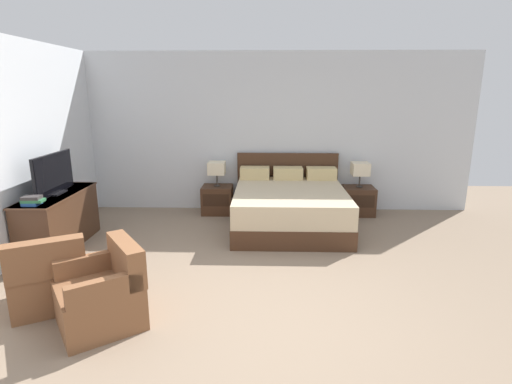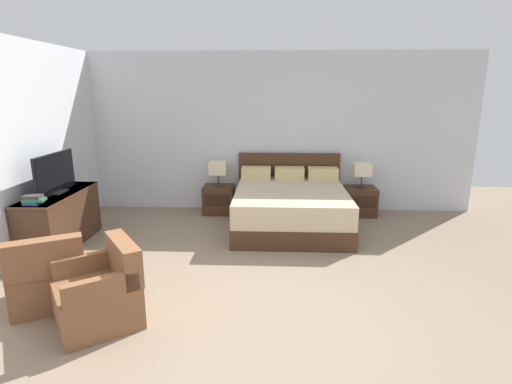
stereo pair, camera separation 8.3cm
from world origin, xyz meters
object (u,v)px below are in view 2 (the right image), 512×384
Objects in this scene: dresser at (61,219)px; book_blue_cover at (34,200)px; table_lamp_left at (218,168)px; table_lamp_right at (362,169)px; tv at (55,174)px; book_small_top at (33,197)px; armchair_by_window at (48,277)px; nightstand_left at (219,199)px; armchair_companion at (101,294)px; bed at (290,206)px; book_red_cover at (33,203)px; nightstand_right at (360,201)px.

book_blue_cover is (0.02, -0.55, 0.42)m from dresser.
table_lamp_left is at bearing 39.45° from dresser.
table_lamp_right reaches higher than dresser.
book_blue_cover is at bearing -88.50° from tv.
book_small_top reaches higher than armchair_by_window.
armchair_companion reaches higher than nightstand_left.
table_lamp_left is 0.30× the size of dresser.
table_lamp_right reaches higher than armchair_by_window.
tv is at bearing 54.63° from dresser.
book_small_top is at bearing -155.21° from bed.
nightstand_left is 0.56× the size of tv.
table_lamp_right is at bearing 40.21° from armchair_by_window.
armchair_companion is (1.35, -1.30, -0.56)m from book_small_top.
nightstand_left is at bearing 47.73° from book_red_cover.
book_small_top is at bearing 136.10° from armchair_companion.
bed is 3.77× the size of nightstand_right.
bed is at bearing 16.12° from dresser.
nightstand_left is at bearing 39.43° from dresser.
bed is 3.55m from book_small_top.
table_lamp_right is 4.92m from armchair_by_window.
book_red_cover reaches higher than nightstand_left.
armchair_by_window is at bearing -66.18° from tv.
table_lamp_right is at bearing 90.00° from nightstand_right.
dresser is at bearing -140.57° from nightstand_left.
tv reaches higher than dresser.
table_lamp_left is at bearing 67.90° from armchair_by_window.
bed reaches higher than nightstand_right.
armchair_by_window and armchair_companion have the same top height.
table_lamp_right is 0.45× the size of tv.
table_lamp_right is at bearing 20.08° from tv.
nightstand_left is at bearing 180.00° from nightstand_right.
book_small_top is at bearing 0.00° from book_red_cover.
table_lamp_right is at bearing 20.11° from dresser.
nightstand_right is at bearing 20.06° from tv.
table_lamp_right is 0.46× the size of armchair_by_window.
dresser is (-4.42, -1.62, -0.41)m from table_lamp_right.
table_lamp_right is (1.23, 0.69, 0.47)m from bed.
book_blue_cover is 1.17× the size of book_small_top.
table_lamp_right reaches higher than nightstand_right.
book_red_cover is (-0.00, -0.55, 0.38)m from dresser.
nightstand_right is at bearing 29.48° from bed.
table_lamp_right is at bearing 26.15° from book_small_top.
armchair_companion is (-3.06, -3.47, 0.04)m from nightstand_right.
table_lamp_left is 0.45× the size of armchair_companion.
dresser is 6.83× the size of book_small_top.
book_red_cover is at bearing 124.78° from armchair_by_window.
armchair_companion is (1.34, -1.30, -0.52)m from book_blue_cover.
nightstand_right is at bearing 26.21° from book_blue_cover.
table_lamp_right is at bearing 26.22° from book_blue_cover.
dresser reaches higher than nightstand_left.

